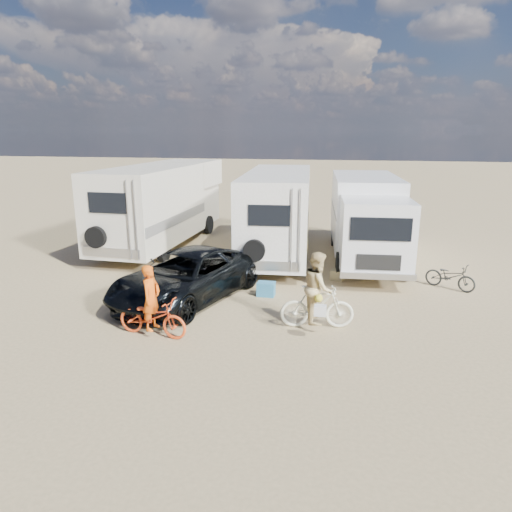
% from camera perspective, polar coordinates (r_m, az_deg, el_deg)
% --- Properties ---
extents(ground, '(140.00, 140.00, 0.00)m').
position_cam_1_polar(ground, '(12.68, -4.25, -7.62)').
color(ground, tan).
rests_on(ground, ground).
extents(rv_main, '(3.00, 7.90, 3.33)m').
position_cam_1_polar(rv_main, '(18.45, 2.66, 5.03)').
color(rv_main, silver).
rests_on(rv_main, ground).
extents(rv_left, '(2.87, 8.86, 3.46)m').
position_cam_1_polar(rv_left, '(20.72, -11.35, 6.04)').
color(rv_left, '#EFEDCD').
rests_on(rv_left, ground).
extents(box_truck, '(2.95, 7.83, 3.16)m').
position_cam_1_polar(box_truck, '(18.20, 13.35, 4.22)').
color(box_truck, silver).
rests_on(box_truck, ground).
extents(dark_suv, '(3.90, 5.73, 1.46)m').
position_cam_1_polar(dark_suv, '(13.92, -8.49, -2.46)').
color(dark_suv, black).
rests_on(dark_suv, ground).
extents(bike_man, '(1.91, 0.89, 0.96)m').
position_cam_1_polar(bike_man, '(11.76, -12.53, -7.29)').
color(bike_man, '#E04617').
rests_on(bike_man, ground).
extents(bike_woman, '(1.93, 0.81, 1.12)m').
position_cam_1_polar(bike_woman, '(12.01, 7.45, -6.16)').
color(bike_woman, silver).
rests_on(bike_woman, ground).
extents(rider_man, '(0.47, 0.64, 1.62)m').
position_cam_1_polar(rider_man, '(11.64, -12.62, -5.81)').
color(rider_man, '#EB580E').
rests_on(rider_man, ground).
extents(rider_woman, '(0.81, 0.98, 1.82)m').
position_cam_1_polar(rider_woman, '(11.89, 7.51, -4.60)').
color(rider_woman, '#D4BA7C').
rests_on(rider_woman, ground).
extents(bike_parked, '(1.64, 1.29, 0.83)m').
position_cam_1_polar(bike_parked, '(16.02, 22.61, -2.31)').
color(bike_parked, black).
rests_on(bike_parked, ground).
extents(cooler, '(0.53, 0.39, 0.42)m').
position_cam_1_polar(cooler, '(14.26, 1.24, -4.05)').
color(cooler, teal).
rests_on(cooler, ground).
extents(crate, '(0.53, 0.53, 0.34)m').
position_cam_1_polar(crate, '(16.00, 9.96, -2.29)').
color(crate, '#9A8959').
rests_on(crate, ground).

